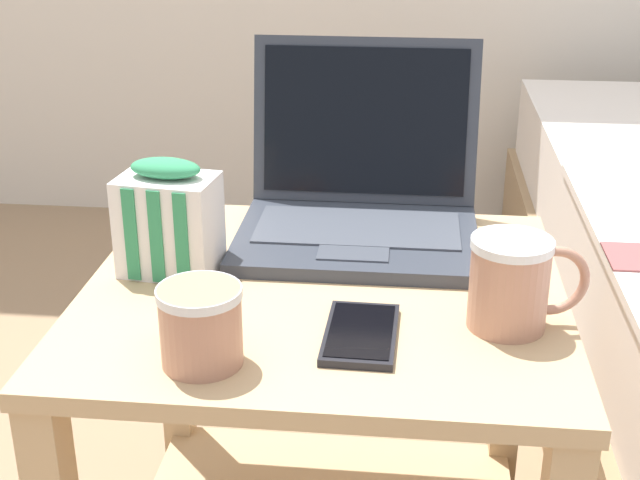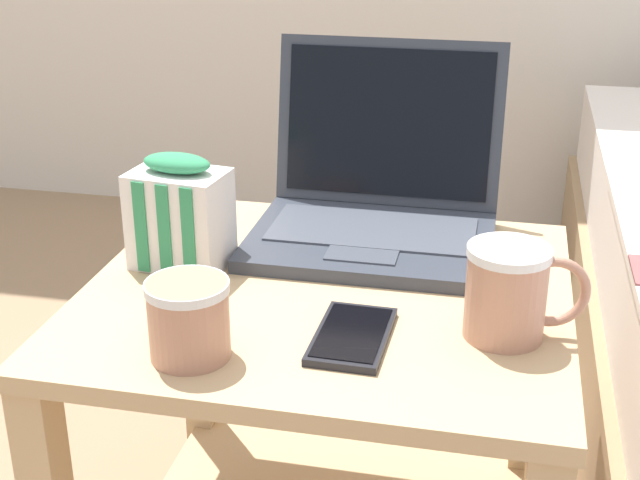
{
  "view_description": "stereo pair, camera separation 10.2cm",
  "coord_description": "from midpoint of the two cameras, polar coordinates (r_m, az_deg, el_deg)",
  "views": [
    {
      "loc": [
        0.1,
        -0.97,
        1.01
      ],
      "look_at": [
        0.0,
        -0.04,
        0.61
      ],
      "focal_mm": 50.0,
      "sensor_mm": 36.0,
      "label": 1
    },
    {
      "loc": [
        0.2,
        -0.96,
        1.01
      ],
      "look_at": [
        0.0,
        -0.04,
        0.61
      ],
      "focal_mm": 50.0,
      "sensor_mm": 36.0,
      "label": 2
    }
  ],
  "objects": [
    {
      "name": "snack_bag",
      "position": [
        1.13,
        -12.21,
        1.16
      ],
      "size": [
        0.13,
        0.1,
        0.15
      ],
      "color": "white",
      "rests_on": "bedside_table"
    },
    {
      "name": "laptop",
      "position": [
        1.23,
        0.19,
        2.62
      ],
      "size": [
        0.32,
        0.29,
        0.25
      ],
      "color": "#333842",
      "rests_on": "bedside_table"
    },
    {
      "name": "mug_front_right",
      "position": [
        0.92,
        -10.91,
        -5.16
      ],
      "size": [
        0.1,
        0.11,
        0.09
      ],
      "color": "tan",
      "rests_on": "bedside_table"
    },
    {
      "name": "bedside_table",
      "position": [
        1.18,
        -2.3,
        -11.49
      ],
      "size": [
        0.58,
        0.54,
        0.53
      ],
      "color": "tan",
      "rests_on": "ground_plane"
    },
    {
      "name": "mug_front_left",
      "position": [
        0.99,
        9.37,
        -2.55
      ],
      "size": [
        0.13,
        0.09,
        0.1
      ],
      "color": "tan",
      "rests_on": "bedside_table"
    },
    {
      "name": "cell_phone",
      "position": [
        0.97,
        -0.38,
        -6.1
      ],
      "size": [
        0.08,
        0.14,
        0.01
      ],
      "color": "black",
      "rests_on": "bedside_table"
    }
  ]
}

